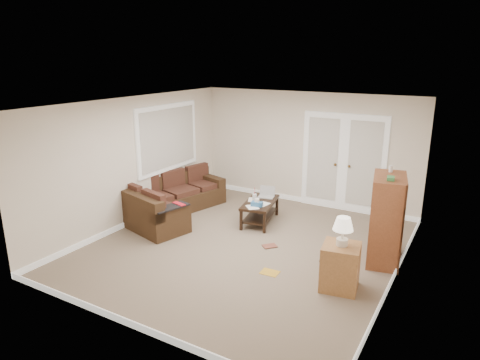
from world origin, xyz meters
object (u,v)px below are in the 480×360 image
Objects in this scene: sectional_sofa at (167,203)px; side_cabinet at (340,263)px; tv_armoire at (386,219)px; coffee_table at (260,211)px.

sectional_sofa is 4.12m from side_cabinet.
sectional_sofa is at bearing 171.35° from tv_armoire.
side_cabinet reaches higher than sectional_sofa.
side_cabinet is (-0.35, -1.21, -0.33)m from tv_armoire.
tv_armoire is at bearing -22.79° from coffee_table.
coffee_table is at bearing 157.73° from tv_armoire.
tv_armoire is 1.41× the size of side_cabinet.
coffee_table is (1.83, 0.69, -0.05)m from sectional_sofa.
tv_armoire reaches higher than coffee_table.
side_cabinet is (4.00, -1.01, 0.10)m from sectional_sofa.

